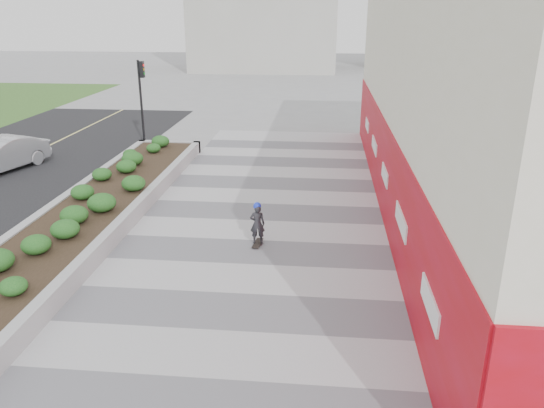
{
  "coord_description": "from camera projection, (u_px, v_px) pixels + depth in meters",
  "views": [
    {
      "loc": [
        1.9,
        -8.64,
        6.5
      ],
      "look_at": [
        0.47,
        6.03,
        1.1
      ],
      "focal_mm": 35.0,
      "sensor_mm": 36.0,
      "label": 1
    }
  ],
  "objects": [
    {
      "name": "ground",
      "position": [
        219.0,
        359.0,
        10.49
      ],
      "size": [
        160.0,
        160.0,
        0.0
      ],
      "primitive_type": "plane",
      "color": "gray",
      "rests_on": "ground"
    },
    {
      "name": "walkway",
      "position": [
        242.0,
        286.0,
        13.29
      ],
      "size": [
        8.0,
        36.0,
        0.01
      ],
      "primitive_type": "cube",
      "color": "#A8A8AD",
      "rests_on": "ground"
    },
    {
      "name": "building",
      "position": [
        484.0,
        95.0,
        16.87
      ],
      "size": [
        6.04,
        24.08,
        8.0
      ],
      "color": "beige",
      "rests_on": "ground"
    },
    {
      "name": "planter",
      "position": [
        94.0,
        207.0,
        17.39
      ],
      "size": [
        3.0,
        18.0,
        0.9
      ],
      "color": "#9E9EA0",
      "rests_on": "ground"
    },
    {
      "name": "traffic_signal_near",
      "position": [
        142.0,
        90.0,
        26.55
      ],
      "size": [
        0.33,
        0.28,
        4.2
      ],
      "color": "black",
      "rests_on": "ground"
    },
    {
      "name": "manhole_cover",
      "position": [
        262.0,
        287.0,
        13.25
      ],
      "size": [
        0.44,
        0.44,
        0.01
      ],
      "primitive_type": "cylinder",
      "color": "#595654",
      "rests_on": "ground"
    },
    {
      "name": "skateboarder",
      "position": [
        257.0,
        224.0,
        15.36
      ],
      "size": [
        0.46,
        0.74,
        1.34
      ],
      "rotation": [
        0.0,
        0.0,
        -0.09
      ],
      "color": "beige",
      "rests_on": "ground"
    },
    {
      "name": "car_silver",
      "position": [
        0.0,
        155.0,
        22.57
      ],
      "size": [
        2.71,
        4.52,
        1.41
      ],
      "primitive_type": "imported",
      "rotation": [
        0.0,
        0.0,
        -0.31
      ],
      "color": "#B7B8BF",
      "rests_on": "ground"
    }
  ]
}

